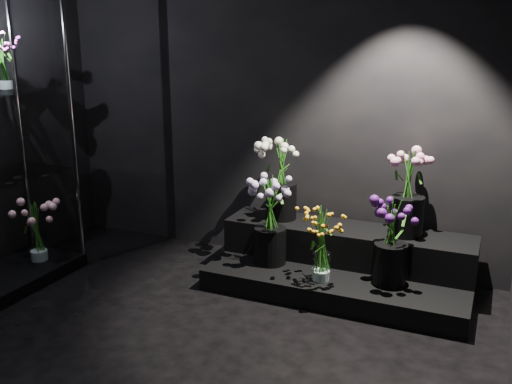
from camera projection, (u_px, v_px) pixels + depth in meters
The scene contains 11 objects.
floor at pixel (147, 366), 3.42m from camera, with size 4.00×4.00×0.00m, color black.
wall_back at pixel (273, 99), 4.82m from camera, with size 4.00×4.00×0.00m, color black.
display_riser at pixel (342, 263), 4.50m from camera, with size 1.98×0.88×0.44m.
display_case at pixel (0, 145), 4.32m from camera, with size 0.61×1.01×2.23m.
bouquet_orange_bells at pixel (322, 245), 4.16m from camera, with size 0.28×0.28×0.55m.
bouquet_lilac at pixel (270, 216), 4.45m from camera, with size 0.34×0.34×0.71m.
bouquet_purple at pixel (392, 238), 4.08m from camera, with size 0.33×0.33×0.64m.
bouquet_cream_roses at pixel (282, 173), 4.67m from camera, with size 0.45×0.45×0.66m.
bouquet_pink_roses at pixel (408, 188), 4.28m from camera, with size 0.47×0.47×0.66m.
bouquet_case_magenta at pixel (2, 61), 4.27m from camera, with size 0.22×0.22×0.41m.
bouquet_case_base_pink at pixel (37, 230), 4.70m from camera, with size 0.38×0.38×0.50m.
Camera 1 is at (1.81, -2.51, 1.92)m, focal length 40.00 mm.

